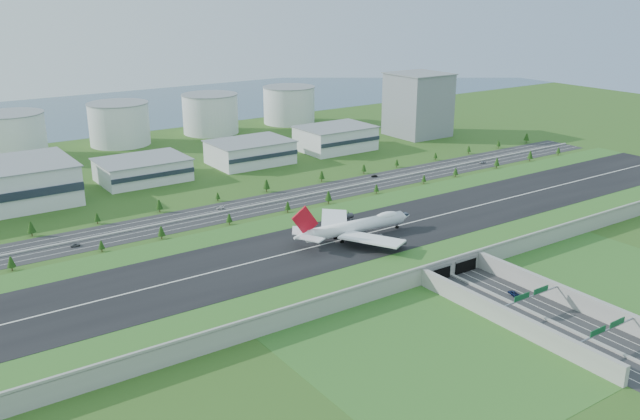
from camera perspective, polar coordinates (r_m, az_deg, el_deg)
ground at (r=357.99m, az=5.38°, el=-2.86°), size 1200.00×1200.00×0.00m
airfield_deck at (r=356.46m, az=5.41°, el=-2.25°), size 520.00×100.00×9.20m
underpass_road at (r=294.04m, az=17.95°, el=-7.91°), size 38.80×120.40×8.00m
sign_gantry_near at (r=294.90m, az=17.35°, el=-7.01°), size 38.70×0.70×9.80m
sign_gantry_far at (r=277.47m, az=23.02°, el=-9.35°), size 38.70×0.70×9.80m
north_expressway at (r=430.84m, az=-2.69°, el=0.91°), size 560.00×36.00×0.12m
tree_row at (r=432.92m, az=-1.93°, el=1.64°), size 502.23×48.68×8.38m
hangar_mid_a at (r=486.85m, az=-14.71°, el=3.28°), size 58.00×42.00×15.00m
hangar_mid_b at (r=520.04m, az=-5.91°, el=4.85°), size 58.00×42.00×17.00m
hangar_mid_c at (r=561.33m, az=1.30°, el=6.05°), size 58.00×42.00×19.00m
office_tower at (r=620.90m, az=8.26°, el=8.75°), size 46.00×46.00×55.00m
fuel_tank_a at (r=583.81m, az=-24.49°, el=5.69°), size 50.00×50.00×35.00m
fuel_tank_b at (r=603.57m, az=-16.55°, el=6.95°), size 50.00×50.00×35.00m
fuel_tank_c at (r=634.20m, az=-9.22°, el=7.99°), size 50.00×50.00×35.00m
fuel_tank_d at (r=674.23m, az=-2.62°, el=8.81°), size 50.00×50.00×35.00m
bay_water at (r=776.77m, az=-18.02°, el=7.90°), size 1200.00×260.00×0.06m
boeing_747 at (r=340.56m, az=2.94°, el=-1.38°), size 70.88×66.84×21.90m
car_0 at (r=296.59m, az=14.81°, el=-7.89°), size 3.21×5.36×1.71m
car_1 at (r=275.67m, az=19.98°, el=-10.56°), size 3.27×5.02×1.56m
car_2 at (r=310.90m, az=15.97°, el=-6.74°), size 4.30×6.57×1.68m
car_4 at (r=374.75m, az=-19.92°, el=-2.78°), size 5.13×2.24×1.72m
car_5 at (r=482.01m, az=4.59°, el=2.87°), size 4.75×2.85×1.48m
car_6 at (r=533.40m, az=13.52°, el=3.94°), size 5.86×3.31×1.54m
car_7 at (r=415.33m, az=-8.42°, el=0.17°), size 5.29×3.45×1.42m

